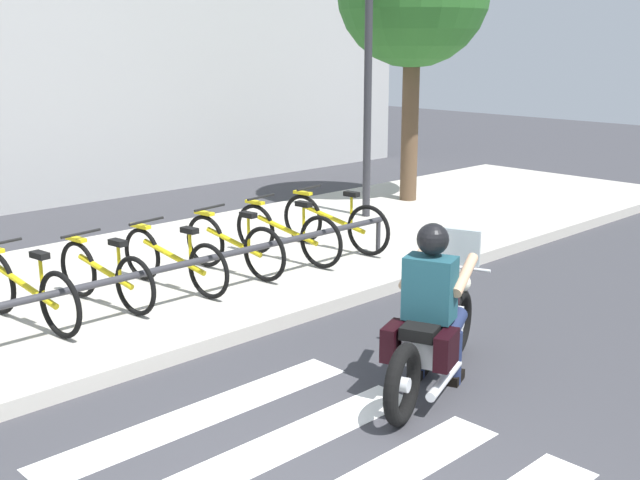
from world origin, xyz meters
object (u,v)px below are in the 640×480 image
street_lamp (368,74)px  bicycle_6 (287,233)px  bicycle_5 (234,245)px  bicycle_4 (174,260)px  bicycle_7 (334,222)px  motorcycle (434,334)px  bicycle_2 (27,291)px  bicycle_3 (105,275)px  bike_rack (169,269)px  rider (433,295)px

street_lamp → bicycle_6: bearing=-157.5°
bicycle_6 → bicycle_5: bearing=-180.0°
bicycle_4 → bicycle_5: bicycle_5 is taller
bicycle_7 → street_lamp: (1.80, 1.09, 1.83)m
motorcycle → bicycle_2: 3.93m
bicycle_3 → bicycle_5: bearing=-0.0°
bicycle_2 → street_lamp: size_ratio=0.45×
bicycle_5 → bicycle_6: bearing=0.0°
bicycle_3 → bike_rack: bicycle_3 is taller
bike_rack → bicycle_4: bearing=53.0°
bicycle_6 → bicycle_7: 0.84m
bicycle_2 → bicycle_6: size_ratio=1.00×
bicycle_5 → bicycle_7: (1.68, 0.00, 0.01)m
motorcycle → rider: size_ratio=1.43×
motorcycle → bicycle_3: 3.58m
bicycle_6 → street_lamp: size_ratio=0.45×
bicycle_4 → street_lamp: street_lamp is taller
motorcycle → bicycle_6: bearing=68.0°
bicycle_3 → bike_rack: (0.42, -0.55, 0.09)m
bicycle_6 → bike_rack: bearing=-165.2°
bicycle_7 → bicycle_3: bearing=180.0°
bike_rack → rider: bearing=-77.1°
motorcycle → bike_rack: motorcycle is taller
bicycle_6 → bicycle_7: bearing=-0.0°
bicycle_4 → bicycle_5: (0.84, -0.00, 0.01)m
rider → bicycle_4: 3.44m
motorcycle → rider: bearing=-162.0°
bicycle_6 → bicycle_7: (0.84, -0.00, 0.00)m
bicycle_2 → bike_rack: bicycle_2 is taller
motorcycle → bicycle_3: (-1.15, 3.39, 0.03)m
bicycle_6 → motorcycle: bearing=-112.0°
bicycle_3 → bicycle_5: size_ratio=0.97×
motorcycle → bicycle_7: size_ratio=1.17×
bicycle_7 → street_lamp: 2.79m
motorcycle → street_lamp: bearing=48.2°
motorcycle → street_lamp: street_lamp is taller
bicycle_2 → street_lamp: street_lamp is taller
bicycle_2 → street_lamp: 6.37m
bicycle_4 → bicycle_7: 2.52m
bicycle_2 → bicycle_3: (0.84, 0.00, -0.01)m
rider → street_lamp: 6.26m
bike_rack → street_lamp: street_lamp is taller
bicycle_3 → bicycle_5: (1.68, -0.00, 0.01)m
bicycle_2 → bicycle_6: 3.35m
motorcycle → bicycle_2: (-1.99, 3.39, 0.05)m
bicycle_4 → bicycle_5: size_ratio=1.05×
bicycle_5 → bicycle_4: bearing=179.9°
rider → bicycle_2: size_ratio=0.83×
motorcycle → bicycle_4: 3.40m
rider → bike_rack: rider is taller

